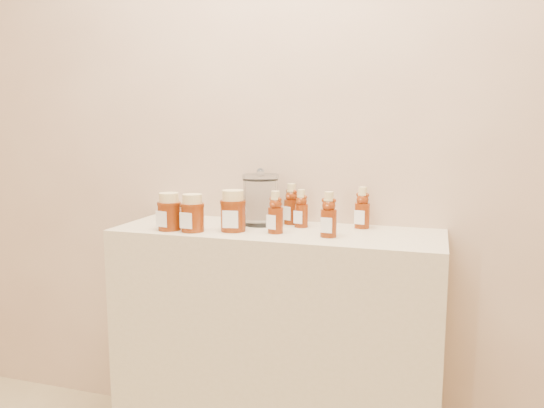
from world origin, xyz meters
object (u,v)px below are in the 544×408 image
(display_table, at_px, (276,346))
(bear_bottle_front_left, at_px, (276,209))
(honey_jar_left, at_px, (193,213))
(bear_bottle_back_left, at_px, (291,201))
(glass_canister, at_px, (261,197))

(display_table, relative_size, bear_bottle_front_left, 7.04)
(display_table, bearing_deg, honey_jar_left, -157.34)
(bear_bottle_back_left, height_order, glass_canister, glass_canister)
(bear_bottle_front_left, xyz_separation_m, glass_canister, (-0.10, 0.13, 0.02))
(bear_bottle_back_left, xyz_separation_m, glass_canister, (-0.11, -0.05, 0.02))
(display_table, height_order, bear_bottle_back_left, bear_bottle_back_left)
(bear_bottle_front_left, height_order, honey_jar_left, bear_bottle_front_left)
(bear_bottle_back_left, height_order, honey_jar_left, bear_bottle_back_left)
(bear_bottle_front_left, height_order, glass_canister, glass_canister)
(bear_bottle_back_left, relative_size, bear_bottle_front_left, 1.05)
(bear_bottle_front_left, bearing_deg, honey_jar_left, -151.19)
(bear_bottle_back_left, xyz_separation_m, honey_jar_left, (-0.30, -0.25, -0.02))
(bear_bottle_front_left, distance_m, glass_canister, 0.17)
(honey_jar_left, bearing_deg, glass_canister, 54.42)
(display_table, xyz_separation_m, bear_bottle_front_left, (0.01, -0.05, 0.54))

